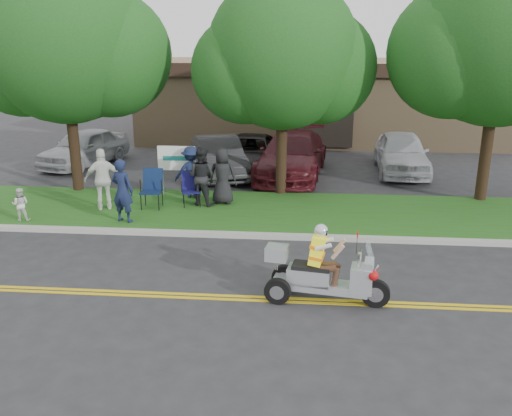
# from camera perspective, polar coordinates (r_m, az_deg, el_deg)

# --- Properties ---
(ground) EXTENTS (120.00, 120.00, 0.00)m
(ground) POSITION_cam_1_polar(r_m,az_deg,el_deg) (11.71, -1.44, -8.38)
(ground) COLOR #28282B
(ground) RESTS_ON ground
(centerline_near) EXTENTS (60.00, 0.10, 0.01)m
(centerline_near) POSITION_cam_1_polar(r_m,az_deg,el_deg) (11.20, -1.77, -9.64)
(centerline_near) COLOR gold
(centerline_near) RESTS_ON ground
(centerline_far) EXTENTS (60.00, 0.10, 0.01)m
(centerline_far) POSITION_cam_1_polar(r_m,az_deg,el_deg) (11.34, -1.68, -9.27)
(centerline_far) COLOR gold
(centerline_far) RESTS_ON ground
(curb) EXTENTS (60.00, 0.25, 0.12)m
(curb) POSITION_cam_1_polar(r_m,az_deg,el_deg) (14.48, -0.09, -2.92)
(curb) COLOR #A8A89E
(curb) RESTS_ON ground
(grass_verge) EXTENTS (60.00, 4.00, 0.10)m
(grass_verge) POSITION_cam_1_polar(r_m,az_deg,el_deg) (16.51, 0.58, -0.34)
(grass_verge) COLOR #274F15
(grass_verge) RESTS_ON ground
(commercial_building) EXTENTS (18.00, 8.20, 4.00)m
(commercial_building) POSITION_cam_1_polar(r_m,az_deg,el_deg) (29.62, 6.66, 11.36)
(commercial_building) COLOR #9E7F5B
(commercial_building) RESTS_ON ground
(tree_left) EXTENTS (6.62, 5.40, 7.78)m
(tree_left) POSITION_cam_1_polar(r_m,az_deg,el_deg) (19.11, -19.33, 15.77)
(tree_left) COLOR #332114
(tree_left) RESTS_ON ground
(tree_mid) EXTENTS (5.88, 4.80, 7.05)m
(tree_mid) POSITION_cam_1_polar(r_m,az_deg,el_deg) (17.73, 3.01, 15.28)
(tree_mid) COLOR #332114
(tree_mid) RESTS_ON ground
(tree_right) EXTENTS (6.86, 5.60, 8.07)m
(tree_right) POSITION_cam_1_polar(r_m,az_deg,el_deg) (18.45, 24.49, 15.74)
(tree_right) COLOR #332114
(tree_right) RESTS_ON ground
(business_sign) EXTENTS (1.25, 0.06, 1.75)m
(business_sign) POSITION_cam_1_polar(r_m,az_deg,el_deg) (17.98, -8.34, 4.92)
(business_sign) COLOR silver
(business_sign) RESTS_ON ground
(trike_scooter) EXTENTS (2.51, 0.98, 1.64)m
(trike_scooter) POSITION_cam_1_polar(r_m,az_deg,el_deg) (11.01, 6.86, -6.96)
(trike_scooter) COLOR black
(trike_scooter) RESTS_ON ground
(lawn_chair_a) EXTENTS (0.69, 0.71, 1.07)m
(lawn_chair_a) POSITION_cam_1_polar(r_m,az_deg,el_deg) (16.98, -6.87, 2.33)
(lawn_chair_a) COLOR black
(lawn_chair_a) RESTS_ON grass_verge
(lawn_chair_b) EXTENTS (0.63, 0.66, 1.18)m
(lawn_chair_b) POSITION_cam_1_polar(r_m,az_deg,el_deg) (16.94, -10.87, 2.32)
(lawn_chair_b) COLOR black
(lawn_chair_b) RESTS_ON grass_verge
(spectator_adult_left) EXTENTS (0.76, 0.60, 1.81)m
(spectator_adult_left) POSITION_cam_1_polar(r_m,az_deg,el_deg) (15.65, -13.88, 1.78)
(spectator_adult_left) COLOR #161E3E
(spectator_adult_left) RESTS_ON grass_verge
(spectator_adult_mid) EXTENTS (1.06, 0.93, 1.82)m
(spectator_adult_mid) POSITION_cam_1_polar(r_m,az_deg,el_deg) (16.86, -5.77, 3.35)
(spectator_adult_mid) COLOR black
(spectator_adult_mid) RESTS_ON grass_verge
(spectator_adult_right) EXTENTS (1.19, 0.84, 1.87)m
(spectator_adult_right) POSITION_cam_1_polar(r_m,az_deg,el_deg) (16.97, -15.78, 2.94)
(spectator_adult_right) COLOR white
(spectator_adult_right) RESTS_ON grass_verge
(spectator_chair_a) EXTENTS (1.18, 0.82, 1.68)m
(spectator_chair_a) POSITION_cam_1_polar(r_m,az_deg,el_deg) (17.76, -6.82, 3.79)
(spectator_chair_a) COLOR #192346
(spectator_chair_a) RESTS_ON grass_verge
(spectator_chair_b) EXTENTS (0.88, 0.58, 1.78)m
(spectator_chair_b) POSITION_cam_1_polar(r_m,az_deg,el_deg) (16.94, -3.53, 3.39)
(spectator_chair_b) COLOR black
(spectator_chair_b) RESTS_ON grass_verge
(child_right) EXTENTS (0.53, 0.45, 0.96)m
(child_right) POSITION_cam_1_polar(r_m,az_deg,el_deg) (16.80, -23.55, 0.36)
(child_right) COLOR silver
(child_right) RESTS_ON grass_verge
(parked_car_far_left) EXTENTS (2.99, 4.79, 1.52)m
(parked_car_far_left) POSITION_cam_1_polar(r_m,az_deg,el_deg) (23.71, -17.63, 6.09)
(parked_car_far_left) COLOR #9C9EA3
(parked_car_far_left) RESTS_ON ground
(parked_car_left) EXTENTS (2.95, 4.79, 1.49)m
(parked_car_left) POSITION_cam_1_polar(r_m,az_deg,el_deg) (20.92, -3.93, 5.40)
(parked_car_left) COLOR #2E2E30
(parked_car_left) RESTS_ON ground
(parked_car_mid) EXTENTS (2.48, 5.05, 1.38)m
(parked_car_mid) POSITION_cam_1_polar(r_m,az_deg,el_deg) (21.79, -0.64, 5.78)
(parked_car_mid) COLOR black
(parked_car_mid) RESTS_ON ground
(parked_car_right) EXTENTS (2.95, 5.92, 1.65)m
(parked_car_right) POSITION_cam_1_polar(r_m,az_deg,el_deg) (20.85, 3.81, 5.59)
(parked_car_right) COLOR #4A1118
(parked_car_right) RESTS_ON ground
(parked_car_far_right) EXTENTS (2.11, 4.79, 1.60)m
(parked_car_far_right) POSITION_cam_1_polar(r_m,az_deg,el_deg) (22.10, 15.06, 5.64)
(parked_car_far_right) COLOR #B8BAC0
(parked_car_far_right) RESTS_ON ground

